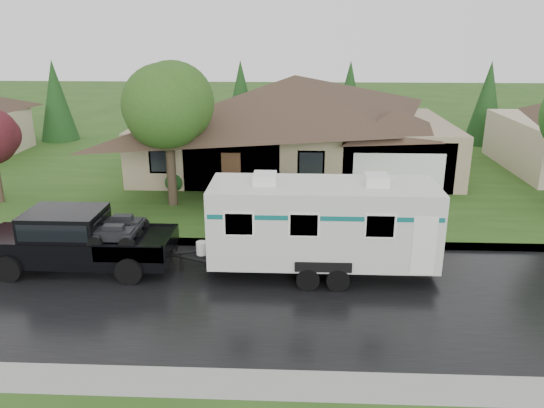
{
  "coord_description": "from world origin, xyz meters",
  "views": [
    {
      "loc": [
        2.08,
        -17.56,
        8.37
      ],
      "look_at": [
        1.2,
        2.0,
        1.83
      ],
      "focal_mm": 35.0,
      "sensor_mm": 36.0,
      "label": 1
    }
  ],
  "objects": [
    {
      "name": "lawn",
      "position": [
        0.0,
        15.0,
        0.07
      ],
      "size": [
        140.0,
        26.0,
        0.15
      ],
      "primitive_type": "cube",
      "color": "#264B17",
      "rests_on": "ground"
    },
    {
      "name": "road",
      "position": [
        0.0,
        -2.0,
        0.01
      ],
      "size": [
        140.0,
        8.0,
        0.01
      ],
      "primitive_type": "cube",
      "color": "black",
      "rests_on": "ground"
    },
    {
      "name": "curb",
      "position": [
        0.0,
        2.25,
        0.07
      ],
      "size": [
        140.0,
        0.5,
        0.15
      ],
      "primitive_type": "cube",
      "color": "gray",
      "rests_on": "ground"
    },
    {
      "name": "shrub_row",
      "position": [
        2.0,
        9.3,
        0.65
      ],
      "size": [
        13.6,
        1.0,
        1.0
      ],
      "color": "#143814",
      "rests_on": "lawn"
    },
    {
      "name": "tree_left_green",
      "position": [
        -3.85,
        6.78,
        4.83
      ],
      "size": [
        4.08,
        4.08,
        6.75
      ],
      "color": "#382B1E",
      "rests_on": "lawn"
    },
    {
      "name": "travel_trailer",
      "position": [
        3.06,
        -0.26,
        1.95
      ],
      "size": [
        8.2,
        2.88,
        3.68
      ],
      "color": "silver",
      "rests_on": "ground"
    },
    {
      "name": "house_main",
      "position": [
        2.29,
        13.84,
        3.59
      ],
      "size": [
        19.44,
        10.8,
        6.9
      ],
      "color": "gray",
      "rests_on": "lawn"
    },
    {
      "name": "pickup_truck",
      "position": [
        -5.77,
        -0.26,
        1.19
      ],
      "size": [
        6.65,
        2.53,
        2.22
      ],
      "color": "black",
      "rests_on": "ground"
    },
    {
      "name": "ground",
      "position": [
        0.0,
        0.0,
        0.0
      ],
      "size": [
        140.0,
        140.0,
        0.0
      ],
      "primitive_type": "plane",
      "color": "#264B17",
      "rests_on": "ground"
    }
  ]
}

